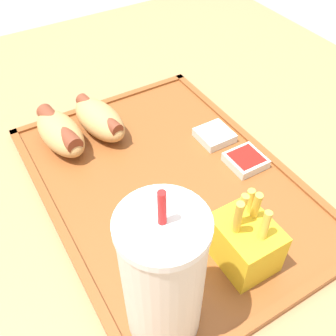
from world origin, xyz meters
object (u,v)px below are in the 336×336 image
(sauce_cup_ketchup, at_px, (246,160))
(sauce_cup_mayo, at_px, (215,135))
(soda_cup, at_px, (163,278))
(hot_dog_far, at_px, (60,132))
(hot_dog_near, at_px, (100,119))
(fries_carton, at_px, (245,241))

(sauce_cup_ketchup, bearing_deg, sauce_cup_mayo, 4.94)
(soda_cup, distance_m, hot_dog_far, 0.33)
(sauce_cup_mayo, height_order, sauce_cup_ketchup, same)
(hot_dog_far, height_order, hot_dog_near, same)
(hot_dog_far, height_order, fries_carton, fries_carton)
(sauce_cup_mayo, bearing_deg, sauce_cup_ketchup, -175.06)
(soda_cup, relative_size, sauce_cup_mayo, 3.96)
(fries_carton, bearing_deg, hot_dog_near, 8.81)
(soda_cup, distance_m, fries_carton, 0.13)
(hot_dog_near, bearing_deg, hot_dog_far, 90.00)
(hot_dog_far, xyz_separation_m, hot_dog_near, (0.00, -0.07, -0.00))
(sauce_cup_mayo, xyz_separation_m, sauce_cup_ketchup, (-0.07, -0.01, 0.00))
(soda_cup, distance_m, sauce_cup_mayo, 0.32)
(hot_dog_far, bearing_deg, hot_dog_near, -90.00)
(soda_cup, bearing_deg, sauce_cup_ketchup, -57.79)
(soda_cup, xyz_separation_m, sauce_cup_ketchup, (0.14, -0.23, -0.08))
(hot_dog_far, height_order, sauce_cup_ketchup, hot_dog_far)
(hot_dog_near, height_order, sauce_cup_mayo, hot_dog_near)
(hot_dog_far, relative_size, sauce_cup_mayo, 2.34)
(fries_carton, relative_size, sauce_cup_mayo, 2.21)
(soda_cup, relative_size, fries_carton, 1.79)
(hot_dog_far, distance_m, sauce_cup_ketchup, 0.29)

